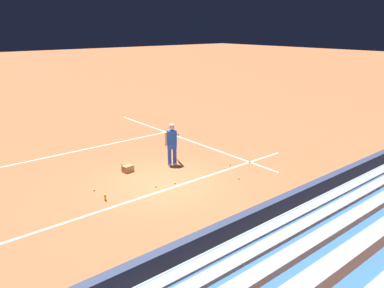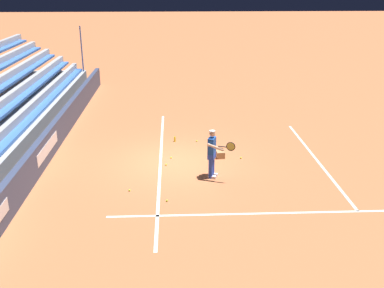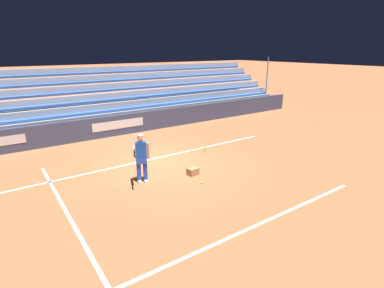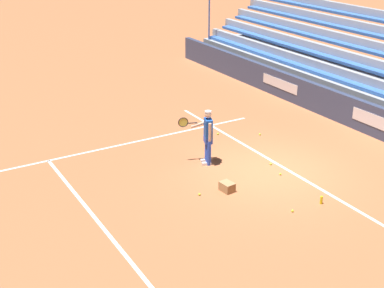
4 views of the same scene
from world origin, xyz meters
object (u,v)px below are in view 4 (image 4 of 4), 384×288
object	(u,v)px
ball_box_cardboard	(227,187)
tennis_ball_stray_back	(280,174)
tennis_ball_toward_net	(199,194)
tennis_ball_by_box	(260,134)
tennis_player	(207,137)
tennis_ball_on_baseline	(293,211)
tennis_ball_far_left	(271,164)
tennis_ball_far_right	(218,134)
water_bottle	(321,200)

from	to	relation	value
ball_box_cardboard	tennis_ball_stray_back	xyz separation A→B (m)	(0.02, -1.91, -0.10)
tennis_ball_stray_back	tennis_ball_toward_net	bearing A→B (deg)	86.89
ball_box_cardboard	tennis_ball_by_box	world-z (taller)	ball_box_cardboard
tennis_player	tennis_ball_on_baseline	size ratio (longest dim) A/B	25.98
tennis_player	tennis_ball_toward_net	size ratio (longest dim) A/B	25.98
tennis_ball_far_left	tennis_ball_by_box	bearing A→B (deg)	-29.34
tennis_ball_on_baseline	tennis_ball_far_right	bearing A→B (deg)	-12.83
tennis_ball_toward_net	ball_box_cardboard	bearing A→B (deg)	-101.91
ball_box_cardboard	tennis_ball_far_right	world-z (taller)	ball_box_cardboard
tennis_ball_far_left	tennis_ball_on_baseline	xyz separation A→B (m)	(-2.53, 1.28, 0.00)
ball_box_cardboard	tennis_ball_by_box	xyz separation A→B (m)	(2.82, -3.28, -0.10)
tennis_ball_far_left	water_bottle	distance (m)	2.60
ball_box_cardboard	tennis_ball_far_left	world-z (taller)	ball_box_cardboard
tennis_ball_stray_back	water_bottle	world-z (taller)	water_bottle
tennis_ball_by_box	tennis_ball_toward_net	xyz separation A→B (m)	(-2.65, 4.07, 0.00)
tennis_ball_toward_net	water_bottle	distance (m)	3.26
tennis_ball_stray_back	tennis_player	bearing A→B (deg)	38.77
tennis_ball_toward_net	tennis_ball_on_baseline	size ratio (longest dim) A/B	1.00
tennis_ball_toward_net	tennis_player	bearing A→B (deg)	-37.60
ball_box_cardboard	water_bottle	world-z (taller)	ball_box_cardboard
tennis_player	tennis_ball_far_right	bearing A→B (deg)	-41.34
tennis_player	water_bottle	xyz separation A→B (m)	(-3.67, -1.28, -0.78)
ball_box_cardboard	tennis_ball_far_right	xyz separation A→B (m)	(3.60, -2.05, -0.10)
tennis_player	tennis_ball_on_baseline	world-z (taller)	tennis_player
tennis_ball_toward_net	tennis_ball_on_baseline	xyz separation A→B (m)	(-1.98, -1.61, 0.00)
tennis_ball_far_left	tennis_ball_on_baseline	distance (m)	2.84
ball_box_cardboard	tennis_ball_far_right	distance (m)	4.14
tennis_ball_far_left	tennis_ball_far_right	distance (m)	2.88
ball_box_cardboard	tennis_ball_stray_back	world-z (taller)	ball_box_cardboard
tennis_ball_toward_net	tennis_ball_far_right	distance (m)	4.45
tennis_player	tennis_ball_far_left	distance (m)	2.14
tennis_ball_toward_net	tennis_ball_stray_back	size ratio (longest dim) A/B	1.00
tennis_ball_toward_net	tennis_ball_stray_back	bearing A→B (deg)	-93.11
ball_box_cardboard	tennis_player	bearing A→B (deg)	-14.65
tennis_ball_toward_net	tennis_ball_on_baseline	world-z (taller)	same
tennis_ball_by_box	tennis_ball_far_left	size ratio (longest dim) A/B	1.00
ball_box_cardboard	tennis_ball_far_right	size ratio (longest dim) A/B	6.06
ball_box_cardboard	tennis_ball_far_left	bearing A→B (deg)	-71.17
tennis_ball_on_baseline	tennis_ball_toward_net	bearing A→B (deg)	39.06
tennis_ball_far_right	tennis_ball_stray_back	size ratio (longest dim) A/B	1.00
tennis_player	tennis_ball_by_box	world-z (taller)	tennis_player
tennis_ball_by_box	ball_box_cardboard	bearing A→B (deg)	130.65
tennis_ball_far_left	tennis_ball_stray_back	bearing A→B (deg)	164.86
tennis_ball_far_right	tennis_ball_on_baseline	distance (m)	5.55
tennis_ball_by_box	tennis_ball_on_baseline	distance (m)	5.24
tennis_ball_toward_net	water_bottle	bearing A→B (deg)	-128.60
tennis_player	water_bottle	bearing A→B (deg)	-160.82
tennis_ball_stray_back	water_bottle	size ratio (longest dim) A/B	0.30
tennis_ball_far_right	tennis_ball_stray_back	distance (m)	3.58
ball_box_cardboard	tennis_ball_stray_back	distance (m)	1.91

